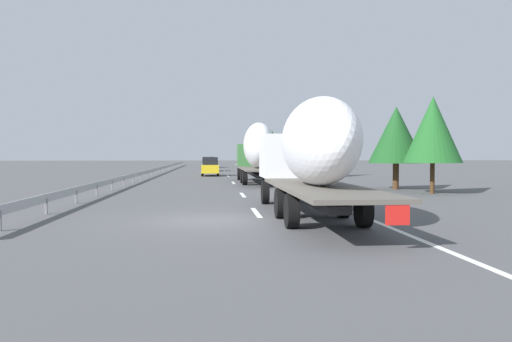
{
  "coord_description": "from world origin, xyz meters",
  "views": [
    {
      "loc": [
        -16.95,
        -0.12,
        2.21
      ],
      "look_at": [
        13.05,
        -2.77,
        1.22
      ],
      "focal_mm": 35.18,
      "sensor_mm": 36.0,
      "label": 1
    }
  ],
  "objects_px": {
    "truck_lead": "(257,150)",
    "truck_trailing": "(310,151)",
    "car_yellow_coupe": "(210,167)",
    "road_sign": "(263,153)",
    "car_black_suv": "(212,162)",
    "car_white_van": "(209,164)"
  },
  "relations": [
    {
      "from": "truck_lead",
      "to": "car_black_suv",
      "type": "height_order",
      "value": "truck_lead"
    },
    {
      "from": "car_white_van",
      "to": "car_black_suv",
      "type": "relative_size",
      "value": 1.1
    },
    {
      "from": "car_white_van",
      "to": "car_yellow_coupe",
      "type": "distance_m",
      "value": 15.19
    },
    {
      "from": "car_yellow_coupe",
      "to": "road_sign",
      "type": "height_order",
      "value": "road_sign"
    },
    {
      "from": "car_black_suv",
      "to": "road_sign",
      "type": "xyz_separation_m",
      "value": [
        -21.27,
        -6.46,
        1.45
      ]
    },
    {
      "from": "truck_trailing",
      "to": "car_black_suv",
      "type": "xyz_separation_m",
      "value": [
        68.33,
        3.36,
        -1.43
      ]
    },
    {
      "from": "truck_trailing",
      "to": "car_white_van",
      "type": "bearing_deg",
      "value": 4.38
    },
    {
      "from": "car_white_van",
      "to": "road_sign",
      "type": "bearing_deg",
      "value": -112.48
    },
    {
      "from": "truck_trailing",
      "to": "road_sign",
      "type": "height_order",
      "value": "truck_trailing"
    },
    {
      "from": "truck_lead",
      "to": "car_white_van",
      "type": "relative_size",
      "value": 3.03
    },
    {
      "from": "truck_lead",
      "to": "car_yellow_coupe",
      "type": "xyz_separation_m",
      "value": [
        13.8,
        3.65,
        -1.61
      ]
    },
    {
      "from": "car_yellow_coupe",
      "to": "road_sign",
      "type": "relative_size",
      "value": 1.29
    },
    {
      "from": "car_black_suv",
      "to": "truck_trailing",
      "type": "bearing_deg",
      "value": -177.18
    },
    {
      "from": "truck_trailing",
      "to": "car_white_van",
      "type": "height_order",
      "value": "truck_trailing"
    },
    {
      "from": "car_black_suv",
      "to": "car_yellow_coupe",
      "type": "xyz_separation_m",
      "value": [
        -33.59,
        0.28,
        0.06
      ]
    },
    {
      "from": "truck_lead",
      "to": "car_black_suv",
      "type": "relative_size",
      "value": 3.32
    },
    {
      "from": "truck_trailing",
      "to": "car_yellow_coupe",
      "type": "xyz_separation_m",
      "value": [
        34.74,
        3.65,
        -1.38
      ]
    },
    {
      "from": "car_yellow_coupe",
      "to": "car_white_van",
      "type": "bearing_deg",
      "value": 0.69
    },
    {
      "from": "truck_lead",
      "to": "truck_trailing",
      "type": "relative_size",
      "value": 0.99
    },
    {
      "from": "car_black_suv",
      "to": "car_yellow_coupe",
      "type": "relative_size",
      "value": 0.95
    },
    {
      "from": "truck_lead",
      "to": "truck_trailing",
      "type": "distance_m",
      "value": 20.94
    },
    {
      "from": "car_yellow_coupe",
      "to": "road_sign",
      "type": "xyz_separation_m",
      "value": [
        12.33,
        -6.75,
        1.39
      ]
    }
  ]
}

